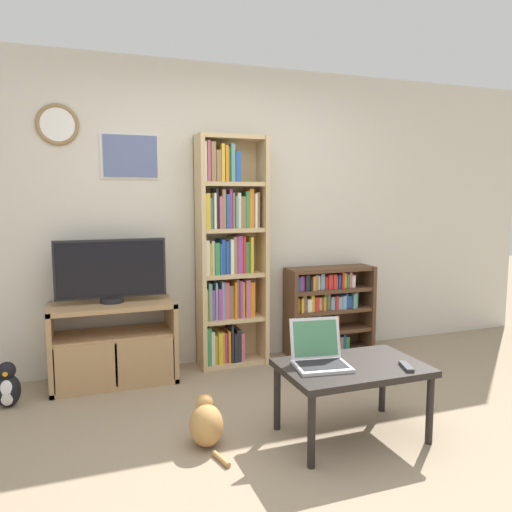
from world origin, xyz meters
name	(u,v)px	position (x,y,z in m)	size (l,w,h in m)	color
ground_plane	(304,460)	(0.00, 0.00, 0.00)	(18.00, 18.00, 0.00)	gray
wall_back	(213,215)	(-0.01, 1.87, 1.31)	(6.83, 0.09, 2.60)	beige
tv_stand	(114,343)	(-0.91, 1.58, 0.32)	(0.95, 0.45, 0.64)	tan
television	(111,270)	(-0.90, 1.62, 0.90)	(0.85, 0.18, 0.50)	black
bookshelf_tall	(228,254)	(0.08, 1.70, 0.97)	(0.60, 0.27, 1.98)	tan
bookshelf_short	(325,310)	(1.03, 1.70, 0.41)	(0.85, 0.27, 0.81)	brown
coffee_table	(352,373)	(0.39, 0.15, 0.40)	(0.87, 0.57, 0.46)	black
laptop	(319,354)	(0.20, 0.22, 0.52)	(0.36, 0.34, 0.27)	silver
remote_near_laptop	(406,366)	(0.66, -0.01, 0.47)	(0.09, 0.17, 0.02)	#38383A
cat	(206,423)	(-0.47, 0.36, 0.13)	(0.24, 0.44, 0.30)	#B78447
penguin_figurine	(7,387)	(-1.65, 1.36, 0.15)	(0.17, 0.16, 0.32)	black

